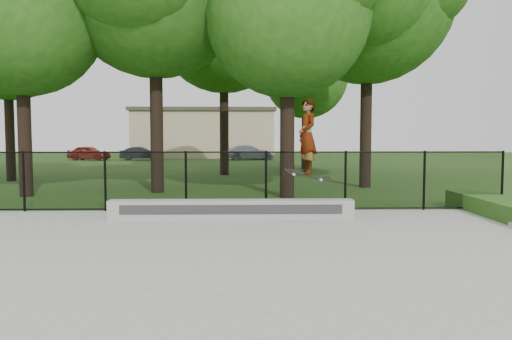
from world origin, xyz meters
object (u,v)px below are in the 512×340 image
object	(u,v)px
grind_ledge	(232,209)
car_c	(249,153)
car_a	(89,153)
skater_airborne	(307,138)
car_b	(141,153)

from	to	relation	value
grind_ledge	car_c	bearing A→B (deg)	88.49
car_a	skater_airborne	world-z (taller)	skater_airborne
grind_ledge	skater_airborne	world-z (taller)	skater_airborne
car_b	car_c	xyz separation A→B (m)	(8.50, 0.28, 0.05)
grind_ledge	car_c	xyz separation A→B (m)	(0.75, 28.30, 0.30)
grind_ledge	skater_airborne	bearing A→B (deg)	-8.61
car_c	car_a	bearing A→B (deg)	81.33
car_b	skater_airborne	size ratio (longest dim) A/B	1.56
grind_ledge	car_a	size ratio (longest dim) A/B	1.68
car_a	skater_airborne	distance (m)	31.49
car_a	car_b	size ratio (longest dim) A/B	1.14
car_c	grind_ledge	bearing A→B (deg)	169.20
car_b	grind_ledge	bearing A→B (deg)	-170.57
car_b	car_c	distance (m)	8.50
car_b	car_c	size ratio (longest dim) A/B	0.79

